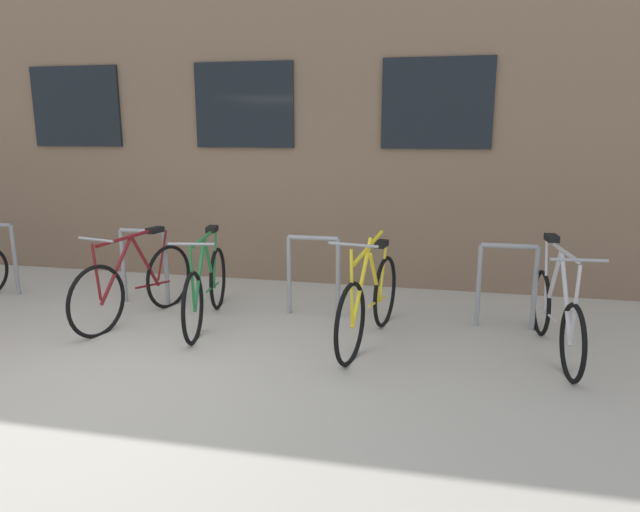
{
  "coord_description": "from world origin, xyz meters",
  "views": [
    {
      "loc": [
        2.54,
        -3.94,
        2.0
      ],
      "look_at": [
        1.33,
        1.6,
        0.73
      ],
      "focal_mm": 32.19,
      "sensor_mm": 36.0,
      "label": 1
    }
  ],
  "objects_px": {
    "bicycle_maroon": "(136,284)",
    "bicycle_green": "(206,287)",
    "bicycle_silver": "(556,314)",
    "bicycle_yellow": "(369,302)"
  },
  "relations": [
    {
      "from": "bicycle_maroon",
      "to": "bicycle_green",
      "type": "relative_size",
      "value": 0.98
    },
    {
      "from": "bicycle_silver",
      "to": "bicycle_yellow",
      "type": "relative_size",
      "value": 0.97
    },
    {
      "from": "bicycle_maroon",
      "to": "bicycle_yellow",
      "type": "distance_m",
      "value": 2.5
    },
    {
      "from": "bicycle_green",
      "to": "bicycle_silver",
      "type": "relative_size",
      "value": 1.02
    },
    {
      "from": "bicycle_green",
      "to": "bicycle_yellow",
      "type": "height_order",
      "value": "bicycle_yellow"
    },
    {
      "from": "bicycle_silver",
      "to": "bicycle_yellow",
      "type": "xyz_separation_m",
      "value": [
        -1.67,
        -0.07,
        0.02
      ]
    },
    {
      "from": "bicycle_silver",
      "to": "bicycle_green",
      "type": "bearing_deg",
      "value": 178.03
    },
    {
      "from": "bicycle_green",
      "to": "bicycle_yellow",
      "type": "bearing_deg",
      "value": -6.17
    },
    {
      "from": "bicycle_green",
      "to": "bicycle_silver",
      "type": "distance_m",
      "value": 3.41
    },
    {
      "from": "bicycle_maroon",
      "to": "bicycle_green",
      "type": "distance_m",
      "value": 0.77
    }
  ]
}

